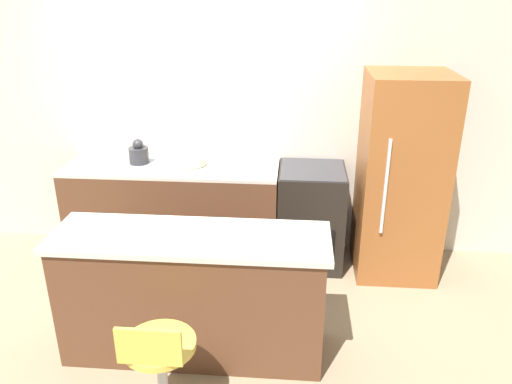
{
  "coord_description": "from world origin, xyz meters",
  "views": [
    {
      "loc": [
        0.82,
        -3.83,
        2.43
      ],
      "look_at": [
        0.53,
        -0.33,
        0.96
      ],
      "focal_mm": 35.0,
      "sensor_mm": 36.0,
      "label": 1
    }
  ],
  "objects_px": {
    "stool_chair": "(160,368)",
    "mixing_bowl": "(193,161)",
    "kettle": "(139,153)",
    "refrigerator": "(400,177)",
    "oven_range": "(311,216)"
  },
  "relations": [
    {
      "from": "refrigerator",
      "to": "mixing_bowl",
      "type": "distance_m",
      "value": 1.83
    },
    {
      "from": "kettle",
      "to": "mixing_bowl",
      "type": "relative_size",
      "value": 0.96
    },
    {
      "from": "kettle",
      "to": "mixing_bowl",
      "type": "height_order",
      "value": "kettle"
    },
    {
      "from": "stool_chair",
      "to": "mixing_bowl",
      "type": "height_order",
      "value": "mixing_bowl"
    },
    {
      "from": "mixing_bowl",
      "to": "kettle",
      "type": "bearing_deg",
      "value": 180.0
    },
    {
      "from": "kettle",
      "to": "oven_range",
      "type": "bearing_deg",
      "value": -1.26
    },
    {
      "from": "kettle",
      "to": "stool_chair",
      "type": "bearing_deg",
      "value": -71.22
    },
    {
      "from": "stool_chair",
      "to": "mixing_bowl",
      "type": "xyz_separation_m",
      "value": [
        -0.19,
        2.0,
        0.56
      ]
    },
    {
      "from": "kettle",
      "to": "refrigerator",
      "type": "bearing_deg",
      "value": -2.06
    },
    {
      "from": "refrigerator",
      "to": "kettle",
      "type": "height_order",
      "value": "refrigerator"
    },
    {
      "from": "stool_chair",
      "to": "oven_range",
      "type": "bearing_deg",
      "value": 65.63
    },
    {
      "from": "oven_range",
      "to": "refrigerator",
      "type": "relative_size",
      "value": 0.52
    },
    {
      "from": "oven_range",
      "to": "mixing_bowl",
      "type": "height_order",
      "value": "mixing_bowl"
    },
    {
      "from": "refrigerator",
      "to": "stool_chair",
      "type": "distance_m",
      "value": 2.57
    },
    {
      "from": "stool_chair",
      "to": "mixing_bowl",
      "type": "distance_m",
      "value": 2.08
    }
  ]
}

